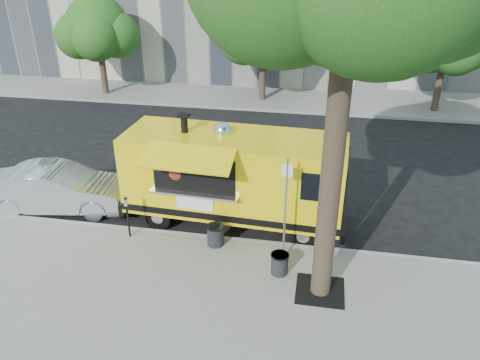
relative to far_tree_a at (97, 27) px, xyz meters
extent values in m
plane|color=black|center=(10.00, -12.30, -3.78)|extent=(120.00, 120.00, 0.00)
cube|color=gray|center=(10.00, -16.30, -3.70)|extent=(60.00, 6.00, 0.15)
cube|color=#999993|center=(10.00, -13.23, -3.70)|extent=(60.00, 0.14, 0.16)
cube|color=gray|center=(10.00, 1.20, -3.70)|extent=(60.00, 5.00, 0.15)
cylinder|color=#33261C|center=(12.60, -15.10, -0.38)|extent=(0.48, 0.48, 6.50)
cube|color=black|center=(12.60, -15.10, -3.62)|extent=(1.20, 1.20, 0.02)
cylinder|color=#33261C|center=(0.00, 0.00, -2.33)|extent=(0.36, 0.36, 2.60)
sphere|color=#1E4A13|center=(0.00, 0.00, 0.02)|extent=(3.42, 3.42, 3.42)
cylinder|color=#33261C|center=(9.00, 0.40, -2.33)|extent=(0.36, 0.36, 2.60)
sphere|color=#1E4A13|center=(9.00, 0.40, 0.07)|extent=(3.60, 3.60, 3.60)
cylinder|color=#33261C|center=(18.00, 0.10, -2.33)|extent=(0.36, 0.36, 2.60)
sphere|color=#1E4A13|center=(18.00, 0.10, -0.04)|extent=(3.24, 3.24, 3.24)
cylinder|color=silver|center=(11.55, -13.85, -2.13)|extent=(0.06, 0.06, 3.00)
cube|color=white|center=(11.55, -13.85, -0.98)|extent=(0.28, 0.02, 0.35)
cylinder|color=black|center=(7.00, -13.65, -3.10)|extent=(0.06, 0.06, 1.05)
cube|color=silver|center=(7.00, -13.65, -2.48)|extent=(0.10, 0.08, 0.22)
sphere|color=black|center=(7.00, -13.65, -2.35)|extent=(0.11, 0.11, 0.11)
cube|color=yellow|center=(9.83, -12.00, -2.09)|extent=(6.65, 2.54, 2.37)
cube|color=black|center=(9.83, -12.00, -3.05)|extent=(6.67, 2.56, 0.22)
cube|color=black|center=(13.19, -12.17, -3.32)|extent=(0.28, 2.11, 0.30)
cube|color=black|center=(6.48, -11.84, -3.32)|extent=(0.28, 2.11, 0.30)
cube|color=black|center=(13.13, -12.17, -1.71)|extent=(0.14, 1.77, 0.96)
cylinder|color=black|center=(12.05, -13.04, -3.37)|extent=(0.82, 0.32, 0.81)
cylinder|color=black|center=(12.15, -11.19, -3.37)|extent=(0.82, 0.32, 0.81)
cylinder|color=black|center=(7.62, -12.82, -3.37)|extent=(0.82, 0.32, 0.81)
cylinder|color=black|center=(7.72, -10.97, -3.37)|extent=(0.82, 0.32, 0.81)
cube|color=black|center=(8.88, -13.01, -1.71)|extent=(2.42, 0.30, 1.06)
cube|color=silver|center=(8.87, -13.17, -2.28)|extent=(2.63, 0.48, 0.06)
cube|color=yellow|center=(8.85, -13.53, -0.99)|extent=(2.56, 1.08, 0.42)
cube|color=white|center=(8.87, -13.09, -2.59)|extent=(1.11, 0.09, 0.50)
cylinder|color=black|center=(8.32, -11.93, -0.65)|extent=(0.20, 0.20, 0.55)
sphere|color=silver|center=(9.44, -11.78, -0.85)|extent=(0.56, 0.56, 0.56)
sphere|color=maroon|center=(8.34, -12.69, -1.76)|extent=(0.85, 0.85, 0.85)
cylinder|color=#FF590C|center=(8.33, -12.92, -1.89)|extent=(0.35, 0.14, 0.34)
imported|color=silver|center=(4.06, -12.30, -3.02)|extent=(4.76, 2.23, 1.51)
cylinder|color=black|center=(11.52, -14.57, -3.33)|extent=(0.45, 0.45, 0.58)
cylinder|color=black|center=(11.52, -14.57, -3.06)|extent=(0.49, 0.49, 0.04)
cylinder|color=black|center=(9.59, -13.60, -3.32)|extent=(0.47, 0.47, 0.62)
cylinder|color=black|center=(9.59, -13.60, -3.03)|extent=(0.51, 0.51, 0.04)
camera|label=1|loc=(12.26, -24.44, 4.16)|focal=35.00mm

